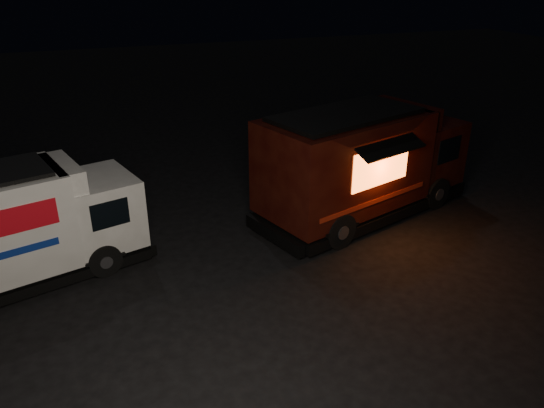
{
  "coord_description": "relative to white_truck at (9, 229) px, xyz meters",
  "views": [
    {
      "loc": [
        -3.5,
        -9.02,
        6.94
      ],
      "look_at": [
        0.57,
        2.0,
        1.5
      ],
      "focal_mm": 35.0,
      "sensor_mm": 36.0,
      "label": 1
    }
  ],
  "objects": [
    {
      "name": "red_truck",
      "position": [
        9.46,
        0.55,
        0.21
      ],
      "size": [
        7.35,
        4.47,
        3.21
      ],
      "primitive_type": null,
      "rotation": [
        0.0,
        0.0,
        0.3
      ],
      "color": "#3A120A",
      "rests_on": "ground"
    },
    {
      "name": "white_truck",
      "position": [
        0.0,
        0.0,
        0.0
      ],
      "size": [
        6.5,
        3.68,
        2.79
      ],
      "primitive_type": null,
      "rotation": [
        0.0,
        0.0,
        0.27
      ],
      "color": "white",
      "rests_on": "ground"
    },
    {
      "name": "ground",
      "position": [
        5.41,
        -3.04,
        -1.4
      ],
      "size": [
        80.0,
        80.0,
        0.0
      ],
      "primitive_type": "plane",
      "color": "black",
      "rests_on": "ground"
    }
  ]
}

